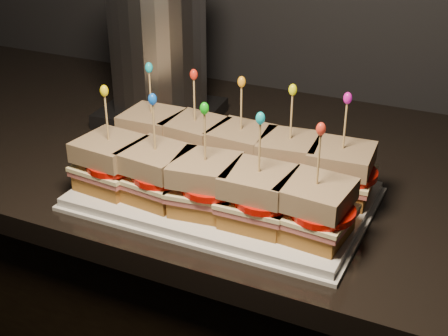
% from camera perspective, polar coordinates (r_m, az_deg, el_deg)
% --- Properties ---
extents(granite_slab, '(2.38, 0.69, 0.04)m').
position_cam_1_polar(granite_slab, '(1.03, 15.95, -2.30)').
color(granite_slab, black).
rests_on(granite_slab, cabinet).
extents(platter, '(0.41, 0.26, 0.02)m').
position_cam_1_polar(platter, '(0.93, -0.00, -2.53)').
color(platter, silver).
rests_on(platter, granite_slab).
extents(platter_rim, '(0.43, 0.27, 0.01)m').
position_cam_1_polar(platter_rim, '(0.93, -0.00, -2.86)').
color(platter_rim, silver).
rests_on(platter_rim, granite_slab).
extents(sandwich_0_bread_bot, '(0.09, 0.09, 0.02)m').
position_cam_1_polar(sandwich_0_bread_bot, '(1.04, -6.47, 1.76)').
color(sandwich_0_bread_bot, brown).
rests_on(sandwich_0_bread_bot, platter).
extents(sandwich_0_ham, '(0.09, 0.09, 0.01)m').
position_cam_1_polar(sandwich_0_ham, '(1.03, -6.52, 2.56)').
color(sandwich_0_ham, '#B74D50').
rests_on(sandwich_0_ham, sandwich_0_bread_bot).
extents(sandwich_0_cheese, '(0.10, 0.09, 0.01)m').
position_cam_1_polar(sandwich_0_cheese, '(1.03, -6.54, 2.91)').
color(sandwich_0_cheese, '#F9ECA8').
rests_on(sandwich_0_cheese, sandwich_0_ham).
extents(sandwich_0_tomato, '(0.08, 0.08, 0.01)m').
position_cam_1_polar(sandwich_0_tomato, '(1.01, -6.16, 3.06)').
color(sandwich_0_tomato, red).
rests_on(sandwich_0_tomato, sandwich_0_cheese).
extents(sandwich_0_bread_top, '(0.09, 0.09, 0.03)m').
position_cam_1_polar(sandwich_0_bread_top, '(1.02, -6.61, 4.29)').
color(sandwich_0_bread_top, '#4D220C').
rests_on(sandwich_0_bread_top, sandwich_0_tomato).
extents(sandwich_0_pick, '(0.00, 0.00, 0.09)m').
position_cam_1_polar(sandwich_0_pick, '(1.00, -6.75, 6.65)').
color(sandwich_0_pick, tan).
rests_on(sandwich_0_pick, sandwich_0_bread_top).
extents(sandwich_0_frill, '(0.01, 0.01, 0.02)m').
position_cam_1_polar(sandwich_0_frill, '(0.99, -6.88, 9.11)').
color(sandwich_0_frill, '#15B2BF').
rests_on(sandwich_0_frill, sandwich_0_pick).
extents(sandwich_1_bread_bot, '(0.09, 0.09, 0.02)m').
position_cam_1_polar(sandwich_1_bread_bot, '(1.00, -2.61, 0.95)').
color(sandwich_1_bread_bot, brown).
rests_on(sandwich_1_bread_bot, platter).
extents(sandwich_1_ham, '(0.10, 0.10, 0.01)m').
position_cam_1_polar(sandwich_1_ham, '(0.99, -2.63, 1.77)').
color(sandwich_1_ham, '#B74D50').
rests_on(sandwich_1_ham, sandwich_1_bread_bot).
extents(sandwich_1_cheese, '(0.10, 0.10, 0.01)m').
position_cam_1_polar(sandwich_1_cheese, '(0.99, -2.64, 2.13)').
color(sandwich_1_cheese, '#F9ECA8').
rests_on(sandwich_1_cheese, sandwich_1_ham).
extents(sandwich_1_tomato, '(0.08, 0.08, 0.01)m').
position_cam_1_polar(sandwich_1_tomato, '(0.98, -2.19, 2.28)').
color(sandwich_1_tomato, red).
rests_on(sandwich_1_tomato, sandwich_1_cheese).
extents(sandwich_1_bread_top, '(0.09, 0.09, 0.03)m').
position_cam_1_polar(sandwich_1_bread_top, '(0.98, -2.67, 3.55)').
color(sandwich_1_bread_top, '#4D220C').
rests_on(sandwich_1_bread_top, sandwich_1_tomato).
extents(sandwich_1_pick, '(0.00, 0.00, 0.09)m').
position_cam_1_polar(sandwich_1_pick, '(0.96, -2.73, 6.00)').
color(sandwich_1_pick, tan).
rests_on(sandwich_1_pick, sandwich_1_bread_top).
extents(sandwich_1_frill, '(0.01, 0.01, 0.02)m').
position_cam_1_polar(sandwich_1_frill, '(0.95, -2.79, 8.54)').
color(sandwich_1_frill, red).
rests_on(sandwich_1_frill, sandwich_1_pick).
extents(sandwich_2_bread_bot, '(0.09, 0.09, 0.02)m').
position_cam_1_polar(sandwich_2_bread_bot, '(0.97, 1.51, 0.08)').
color(sandwich_2_bread_bot, brown).
rests_on(sandwich_2_bread_bot, platter).
extents(sandwich_2_ham, '(0.10, 0.09, 0.01)m').
position_cam_1_polar(sandwich_2_ham, '(0.96, 1.52, 0.91)').
color(sandwich_2_ham, '#B74D50').
rests_on(sandwich_2_ham, sandwich_2_bread_bot).
extents(sandwich_2_cheese, '(0.10, 0.10, 0.01)m').
position_cam_1_polar(sandwich_2_cheese, '(0.96, 1.53, 1.29)').
color(sandwich_2_cheese, '#F9ECA8').
rests_on(sandwich_2_cheese, sandwich_2_ham).
extents(sandwich_2_tomato, '(0.08, 0.08, 0.01)m').
position_cam_1_polar(sandwich_2_tomato, '(0.95, 2.05, 1.43)').
color(sandwich_2_tomato, red).
rests_on(sandwich_2_tomato, sandwich_2_cheese).
extents(sandwich_2_bread_top, '(0.09, 0.09, 0.03)m').
position_cam_1_polar(sandwich_2_bread_top, '(0.95, 1.55, 2.75)').
color(sandwich_2_bread_top, '#4D220C').
rests_on(sandwich_2_bread_top, sandwich_2_tomato).
extents(sandwich_2_pick, '(0.00, 0.00, 0.09)m').
position_cam_1_polar(sandwich_2_pick, '(0.93, 1.58, 5.26)').
color(sandwich_2_pick, tan).
rests_on(sandwich_2_pick, sandwich_2_bread_top).
extents(sandwich_2_frill, '(0.01, 0.01, 0.02)m').
position_cam_1_polar(sandwich_2_frill, '(0.91, 1.62, 7.89)').
color(sandwich_2_frill, orange).
rests_on(sandwich_2_frill, sandwich_2_pick).
extents(sandwich_3_bread_bot, '(0.09, 0.09, 0.02)m').
position_cam_1_polar(sandwich_3_bread_bot, '(0.94, 5.89, -0.85)').
color(sandwich_3_bread_bot, brown).
rests_on(sandwich_3_bread_bot, platter).
extents(sandwich_3_ham, '(0.10, 0.10, 0.01)m').
position_cam_1_polar(sandwich_3_ham, '(0.93, 5.93, 0.00)').
color(sandwich_3_ham, '#B74D50').
rests_on(sandwich_3_ham, sandwich_3_bread_bot).
extents(sandwich_3_cheese, '(0.11, 0.10, 0.01)m').
position_cam_1_polar(sandwich_3_cheese, '(0.93, 5.95, 0.39)').
color(sandwich_3_cheese, '#F9ECA8').
rests_on(sandwich_3_cheese, sandwich_3_ham).
extents(sandwich_3_tomato, '(0.08, 0.08, 0.01)m').
position_cam_1_polar(sandwich_3_tomato, '(0.92, 6.55, 0.51)').
color(sandwich_3_tomato, red).
rests_on(sandwich_3_tomato, sandwich_3_cheese).
extents(sandwich_3_bread_top, '(0.10, 0.10, 0.03)m').
position_cam_1_polar(sandwich_3_bread_top, '(0.92, 6.03, 1.87)').
color(sandwich_3_bread_top, '#4D220C').
rests_on(sandwich_3_bread_top, sandwich_3_tomato).
extents(sandwich_3_pick, '(0.00, 0.00, 0.09)m').
position_cam_1_polar(sandwich_3_pick, '(0.90, 6.16, 4.44)').
color(sandwich_3_pick, tan).
rests_on(sandwich_3_pick, sandwich_3_bread_top).
extents(sandwich_3_frill, '(0.01, 0.01, 0.02)m').
position_cam_1_polar(sandwich_3_frill, '(0.89, 6.31, 7.14)').
color(sandwich_3_frill, '#E8EF0C').
rests_on(sandwich_3_frill, sandwich_3_pick).
extents(sandwich_4_bread_bot, '(0.09, 0.09, 0.02)m').
position_cam_1_polar(sandwich_4_bread_bot, '(0.92, 10.48, -1.82)').
color(sandwich_4_bread_bot, brown).
rests_on(sandwich_4_bread_bot, platter).
extents(sandwich_4_ham, '(0.10, 0.10, 0.01)m').
position_cam_1_polar(sandwich_4_ham, '(0.92, 10.56, -0.96)').
color(sandwich_4_ham, '#B74D50').
rests_on(sandwich_4_ham, sandwich_4_bread_bot).
extents(sandwich_4_cheese, '(0.10, 0.10, 0.01)m').
position_cam_1_polar(sandwich_4_cheese, '(0.91, 10.60, -0.57)').
color(sandwich_4_cheese, '#F9ECA8').
rests_on(sandwich_4_cheese, sandwich_4_ham).
extents(sandwich_4_tomato, '(0.08, 0.08, 0.01)m').
position_cam_1_polar(sandwich_4_tomato, '(0.90, 11.26, -0.45)').
color(sandwich_4_tomato, red).
rests_on(sandwich_4_tomato, sandwich_4_cheese).
extents(sandwich_4_bread_top, '(0.09, 0.09, 0.03)m').
position_cam_1_polar(sandwich_4_bread_top, '(0.90, 10.74, 0.94)').
color(sandwich_4_bread_top, '#4D220C').
rests_on(sandwich_4_bread_top, sandwich_4_tomato).
extents(sandwich_4_pick, '(0.00, 0.00, 0.09)m').
position_cam_1_polar(sandwich_4_pick, '(0.88, 10.98, 3.55)').
color(sandwich_4_pick, tan).
rests_on(sandwich_4_pick, sandwich_4_bread_top).
extents(sandwich_4_frill, '(0.01, 0.01, 0.02)m').
position_cam_1_polar(sandwich_4_frill, '(0.87, 11.24, 6.29)').
color(sandwich_4_frill, '#CE12A4').
rests_on(sandwich_4_frill, sandwich_4_pick).
extents(sandwich_5_bread_bot, '(0.09, 0.09, 0.02)m').
position_cam_1_polar(sandwich_5_bread_bot, '(0.95, -10.19, -0.96)').
color(sandwich_5_bread_bot, brown).
rests_on(sandwich_5_bread_bot, platter).
extents(sandwich_5_ham, '(0.10, 0.10, 0.01)m').
position_cam_1_polar(sandwich_5_ham, '(0.94, -10.27, -0.12)').
color(sandwich_5_ham, '#B74D50').
rests_on(sandwich_5_ham, sandwich_5_bread_bot).
extents(sandwich_5_cheese, '(0.10, 0.10, 0.01)m').
position_cam_1_polar(sandwich_5_cheese, '(0.94, -10.30, 0.26)').
color(sandwich_5_cheese, '#F9ECA8').
rests_on(sandwich_5_cheese, sandwich_5_ham).
extents(sandwich_5_tomato, '(0.08, 0.08, 0.01)m').
position_cam_1_polar(sandwich_5_tomato, '(0.92, -9.94, 0.39)').
color(sandwich_5_tomato, red).
rests_on(sandwich_5_tomato, sandwich_5_cheese).
extents(sandwich_5_bread_top, '(0.09, 0.09, 0.03)m').
position_cam_1_polar(sandwich_5_bread_top, '(0.93, -10.43, 1.74)').
color(sandwich_5_bread_top, '#4D220C').
rests_on(sandwich_5_bread_top, sandwich_5_tomato).
extents(sandwich_5_pick, '(0.00, 0.00, 0.09)m').
position_cam_1_polar(sandwich_5_pick, '(0.91, -10.66, 4.29)').
color(sandwich_5_pick, tan).
rests_on(sandwich_5_pick, sandwich_5_bread_top).
extents(sandwich_5_frill, '(0.01, 0.01, 0.02)m').
position_cam_1_polar(sandwich_5_frill, '(0.89, -10.90, 6.96)').
color(sandwich_5_frill, yellow).
rests_on(sandwich_5_frill, sandwich_5_pick).
extents(sandwich_6_bread_bot, '(0.09, 0.09, 0.02)m').
position_cam_1_polar(sandwich_6_bread_bot, '(0.91, -6.11, -1.97)').
color(sandwich_6_bread_bot, brown).
rests_on(sandwich_6_bread_bot, platter).
extents(sandwich_6_ham, '(0.10, 0.10, 0.01)m').
position_cam_1_polar(sandwich_6_ham, '(0.90, -6.16, -1.10)').
color(sandwich_6_ham, '#B74D50').
rests_on(sandwich_6_ham, sandwich_6_bread_bot).
extents(sandwich_6_cheese, '(0.10, 0.10, 0.01)m').
position_cam_1_polar(sandwich_6_cheese, '(0.90, -6.18, -0.70)').
color(sandwich_6_cheese, '#F9ECA8').
rests_on(sandwich_6_cheese, sandwich_6_ham).
extents(sandwich_6_tomato, '(0.08, 0.08, 0.01)m').
position_cam_1_polar(sandwich_6_tomato, '(0.88, -5.74, -0.58)').
color(sandwich_6_tomato, red).
rests_on(sandwich_6_tomato, sandwich_6_cheese).
extents(sandwich_6_bread_top, '(0.09, 0.09, 0.03)m').
position_cam_1_polar(sandwich_6_bread_top, '(0.89, -6.26, 0.83)').
color(sandwich_6_bread_top, '#4D220C').
rests_on(sandwich_6_bread_top, sandwich_6_tomato).
extents(sandwich_6_pick, '(0.00, 0.00, 0.09)m').
position_cam_1_polar(sandwich_6_pick, '(0.87, -6.41, 3.48)').
color(sandwich_6_pick, tan).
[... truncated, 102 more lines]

